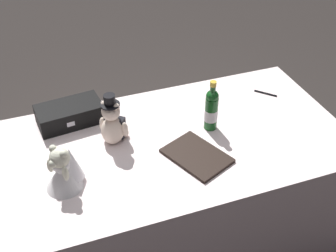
% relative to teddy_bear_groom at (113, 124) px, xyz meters
% --- Properties ---
extents(ground_plane, '(12.00, 12.00, 0.00)m').
position_rel_teddy_bear_groom_xyz_m(ground_plane, '(0.25, -0.10, -0.87)').
color(ground_plane, '#2D2826').
extents(reception_table, '(1.85, 0.95, 0.76)m').
position_rel_teddy_bear_groom_xyz_m(reception_table, '(0.25, -0.10, -0.49)').
color(reception_table, white).
rests_on(reception_table, ground_plane).
extents(teddy_bear_groom, '(0.14, 0.14, 0.28)m').
position_rel_teddy_bear_groom_xyz_m(teddy_bear_groom, '(0.00, 0.00, 0.00)').
color(teddy_bear_groom, beige).
rests_on(teddy_bear_groom, reception_table).
extents(teddy_bear_bride, '(0.22, 0.20, 0.22)m').
position_rel_teddy_bear_groom_xyz_m(teddy_bear_bride, '(-0.27, -0.23, -0.02)').
color(teddy_bear_bride, white).
rests_on(teddy_bear_bride, reception_table).
extents(champagne_bottle, '(0.07, 0.07, 0.28)m').
position_rel_teddy_bear_groom_xyz_m(champagne_bottle, '(0.50, -0.06, 0.01)').
color(champagne_bottle, '#16511E').
rests_on(champagne_bottle, reception_table).
extents(signing_pen, '(0.10, 0.11, 0.01)m').
position_rel_teddy_bear_groom_xyz_m(signing_pen, '(0.94, 0.13, -0.11)').
color(signing_pen, black).
rests_on(signing_pen, reception_table).
extents(gift_case_black, '(0.35, 0.22, 0.11)m').
position_rel_teddy_bear_groom_xyz_m(gift_case_black, '(-0.18, 0.24, -0.06)').
color(gift_case_black, black).
rests_on(gift_case_black, reception_table).
extents(guestbook, '(0.32, 0.37, 0.02)m').
position_rel_teddy_bear_groom_xyz_m(guestbook, '(0.34, -0.25, -0.10)').
color(guestbook, black).
rests_on(guestbook, reception_table).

